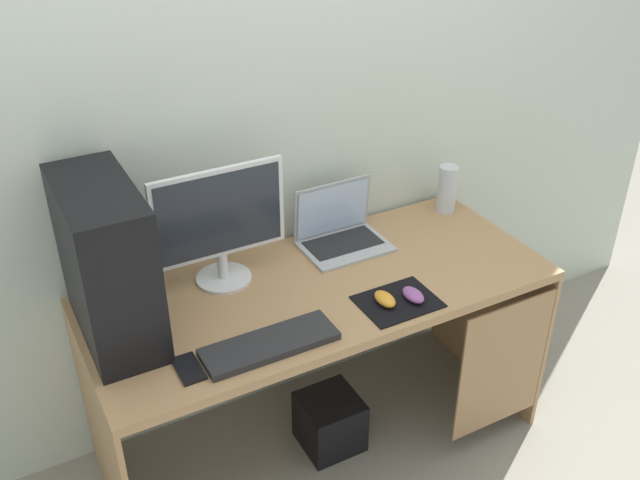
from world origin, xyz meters
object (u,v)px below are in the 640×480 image
at_px(mouse_left, 385,299).
at_px(cell_phone, 189,369).
at_px(mouse_right, 413,295).
at_px(subwoofer, 330,421).
at_px(pc_tower, 107,263).
at_px(keyboard, 270,344).
at_px(speaker, 447,189).
at_px(monitor, 220,224).
at_px(laptop, 341,233).

distance_m(mouse_left, cell_phone, 0.68).
distance_m(mouse_right, subwoofer, 0.71).
height_order(pc_tower, subwoofer, pc_tower).
height_order(pc_tower, keyboard, pc_tower).
relative_size(speaker, mouse_left, 2.05).
xyz_separation_m(keyboard, mouse_right, (0.52, -0.00, 0.01)).
relative_size(mouse_left, subwoofer, 0.44).
bearing_deg(monitor, speaker, 2.81).
relative_size(laptop, mouse_left, 3.29).
bearing_deg(monitor, mouse_left, -42.86).
bearing_deg(subwoofer, mouse_left, -57.08).
bearing_deg(monitor, cell_phone, -124.76).
bearing_deg(monitor, mouse_right, -38.78).
height_order(pc_tower, monitor, pc_tower).
xyz_separation_m(mouse_left, mouse_right, (0.09, -0.02, 0.00)).
relative_size(pc_tower, laptop, 1.58).
distance_m(speaker, mouse_right, 0.66).
height_order(monitor, cell_phone, monitor).
xyz_separation_m(speaker, keyboard, (-1.00, -0.45, -0.09)).
bearing_deg(mouse_right, monitor, 141.22).
bearing_deg(subwoofer, speaker, 21.13).
distance_m(mouse_left, mouse_right, 0.10).
distance_m(pc_tower, mouse_right, 0.98).
bearing_deg(pc_tower, monitor, 14.50).
bearing_deg(laptop, cell_phone, -151.18).
xyz_separation_m(pc_tower, cell_phone, (0.13, -0.28, -0.25)).
bearing_deg(cell_phone, subwoofer, 16.58).
height_order(monitor, speaker, monitor).
distance_m(mouse_left, subwoofer, 0.68).
bearing_deg(cell_phone, speaker, 19.09).
xyz_separation_m(pc_tower, keyboard, (0.38, -0.30, -0.24)).
bearing_deg(laptop, monitor, -176.96).
xyz_separation_m(speaker, cell_phone, (-1.25, -0.43, -0.09)).
relative_size(pc_tower, subwoofer, 2.27).
xyz_separation_m(keyboard, cell_phone, (-0.25, 0.02, -0.01)).
xyz_separation_m(keyboard, subwoofer, (0.32, 0.19, -0.64)).
xyz_separation_m(mouse_right, subwoofer, (-0.20, 0.19, -0.65)).
height_order(laptop, keyboard, laptop).
bearing_deg(pc_tower, keyboard, -38.21).
xyz_separation_m(speaker, subwoofer, (-0.68, -0.26, -0.73)).
distance_m(monitor, keyboard, 0.46).
xyz_separation_m(laptop, speaker, (0.51, 0.02, 0.05)).
relative_size(pc_tower, mouse_left, 5.22).
bearing_deg(mouse_right, subwoofer, 136.54).
relative_size(monitor, mouse_left, 4.77).
height_order(speaker, mouse_right, speaker).
bearing_deg(cell_phone, keyboard, -4.19).
distance_m(pc_tower, keyboard, 0.54).
xyz_separation_m(mouse_left, subwoofer, (-0.11, 0.17, -0.65)).
height_order(speaker, keyboard, speaker).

